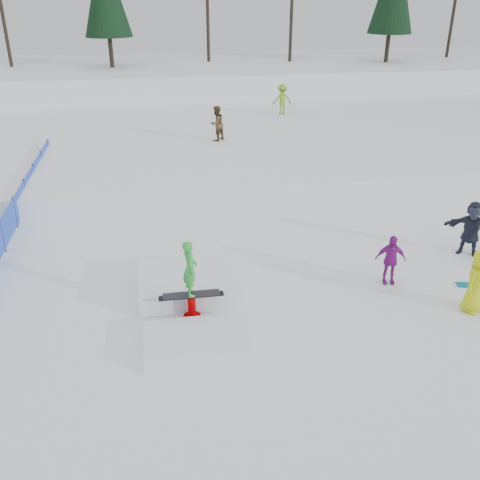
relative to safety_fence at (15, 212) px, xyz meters
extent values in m
plane|color=white|center=(6.50, -6.60, -0.55)|extent=(120.00, 120.00, 0.00)
cube|color=white|center=(6.50, 23.40, 0.65)|extent=(60.00, 14.00, 2.40)
cube|color=white|center=(6.50, 9.40, -0.15)|extent=(50.00, 18.00, 0.80)
cube|color=blue|center=(0.00, 0.00, 0.00)|extent=(0.03, 16.00, 0.95)
cylinder|color=black|center=(0.00, -1.90, 0.00)|extent=(0.05, 0.05, 1.10)
cylinder|color=black|center=(0.00, 0.00, 0.00)|extent=(0.05, 0.05, 1.10)
cylinder|color=black|center=(0.00, 1.90, 0.00)|extent=(0.05, 0.05, 1.10)
cylinder|color=black|center=(0.00, 3.80, 0.00)|extent=(0.05, 0.05, 1.10)
cylinder|color=black|center=(0.00, 5.70, 0.00)|extent=(0.05, 0.05, 1.10)
cylinder|color=black|center=(0.00, 7.60, 0.00)|extent=(0.05, 0.05, 1.10)
cylinder|color=black|center=(2.50, 21.90, 2.85)|extent=(0.30, 0.30, 2.00)
cylinder|color=black|center=(15.50, 22.90, 5.85)|extent=(0.24, 0.24, 8.00)
cylinder|color=black|center=(22.50, 21.40, 2.85)|extent=(0.30, 0.30, 2.00)
imported|color=#4B381F|center=(7.89, 7.21, 1.08)|extent=(1.01, 1.00, 1.65)
imported|color=#76A122|center=(12.35, 12.34, 1.10)|extent=(1.14, 0.71, 1.70)
imported|color=#88188C|center=(11.00, -5.74, 0.17)|extent=(0.90, 0.52, 1.44)
imported|color=#C8D40F|center=(12.53, -7.44, 0.30)|extent=(0.98, 0.87, 1.69)
imported|color=#1F2433|center=(14.17, -4.48, 0.31)|extent=(1.58, 1.35, 1.71)
cube|color=white|center=(5.44, -5.28, -0.28)|extent=(2.60, 2.20, 0.54)
cube|color=white|center=(5.44, -7.78, -0.40)|extent=(2.40, 1.60, 0.30)
cylinder|color=#BF0406|center=(5.44, -6.58, -0.52)|extent=(0.44, 0.44, 0.06)
cylinder|color=#BF0406|center=(5.44, -6.58, -0.25)|extent=(0.20, 0.20, 0.60)
cube|color=black|center=(5.44, -6.58, 0.08)|extent=(1.60, 0.16, 0.06)
cube|color=black|center=(5.44, -6.58, 0.12)|extent=(1.40, 0.28, 0.03)
imported|color=green|center=(5.44, -6.58, 0.85)|extent=(0.34, 0.52, 1.42)
camera|label=1|loc=(4.73, -17.88, 6.96)|focal=40.00mm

